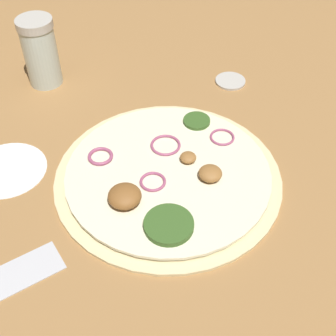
{
  "coord_description": "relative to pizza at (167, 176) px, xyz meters",
  "views": [
    {
      "loc": [
        0.03,
        -0.39,
        0.42
      ],
      "look_at": [
        0.0,
        0.0,
        0.02
      ],
      "focal_mm": 50.0,
      "sensor_mm": 36.0,
      "label": 1
    }
  ],
  "objects": [
    {
      "name": "loose_cap",
      "position": [
        0.08,
        0.21,
        -0.0
      ],
      "size": [
        0.05,
        0.05,
        0.01
      ],
      "color": "beige",
      "rests_on": "ground_plane"
    },
    {
      "name": "spice_jar",
      "position": [
        -0.2,
        0.19,
        0.05
      ],
      "size": [
        0.05,
        0.05,
        0.1
      ],
      "color": "silver",
      "rests_on": "ground_plane"
    },
    {
      "name": "flour_patch",
      "position": [
        -0.2,
        0.0,
        -0.01
      ],
      "size": [
        0.1,
        0.1,
        0.0
      ],
      "color": "white",
      "rests_on": "ground_plane"
    },
    {
      "name": "pizza",
      "position": [
        0.0,
        0.0,
        0.0
      ],
      "size": [
        0.28,
        0.28,
        0.03
      ],
      "color": "beige",
      "rests_on": "ground_plane"
    },
    {
      "name": "ground_plane",
      "position": [
        0.0,
        0.0,
        -0.01
      ],
      "size": [
        3.0,
        3.0,
        0.0
      ],
      "primitive_type": "plane",
      "color": "#9E703F"
    }
  ]
}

